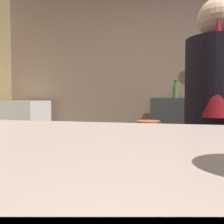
{
  "coord_description": "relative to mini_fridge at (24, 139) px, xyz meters",
  "views": [
    {
      "loc": [
        -0.06,
        -1.27,
        1.1
      ],
      "look_at": [
        -0.19,
        -0.75,
        1.07
      ],
      "focal_mm": 39.28,
      "sensor_mm": 36.0,
      "label": 1
    }
  ],
  "objects": [
    {
      "name": "wall_back",
      "position": [
        2.07,
        0.45,
        0.81
      ],
      "size": [
        5.2,
        0.1,
        2.7
      ],
      "primitive_type": "cube",
      "color": "gray",
      "rests_on": "ground"
    },
    {
      "name": "back_shelf",
      "position": [
        2.14,
        0.17,
        0.02
      ],
      "size": [
        0.78,
        0.36,
        1.11
      ],
      "primitive_type": "cube",
      "color": "#393C3C",
      "rests_on": "ground"
    },
    {
      "name": "mini_fridge",
      "position": [
        0.0,
        0.0,
        0.0
      ],
      "size": [
        0.55,
        0.58,
        1.08
      ],
      "color": "white",
      "rests_on": "ground"
    },
    {
      "name": "bartender",
      "position": [
        2.25,
        -1.56,
        0.42
      ],
      "size": [
        0.46,
        0.53,
        1.65
      ],
      "rotation": [
        0.0,
        0.0,
        1.43
      ],
      "color": "#352F39",
      "rests_on": "ground"
    },
    {
      "name": "mixing_bowl",
      "position": [
        1.84,
        -1.1,
        0.37
      ],
      "size": [
        0.18,
        0.18,
        0.05
      ],
      "primitive_type": "cylinder",
      "color": "#C75635",
      "rests_on": "prep_counter"
    },
    {
      "name": "bottle_olive_oil",
      "position": [
        2.42,
        0.15,
        0.68
      ],
      "size": [
        0.07,
        0.07,
        0.27
      ],
      "color": "#315490",
      "rests_on": "back_shelf"
    },
    {
      "name": "bottle_hot_sauce",
      "position": [
        2.05,
        0.25,
        0.66
      ],
      "size": [
        0.07,
        0.07,
        0.22
      ],
      "color": "#4C8331",
      "rests_on": "back_shelf"
    }
  ]
}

